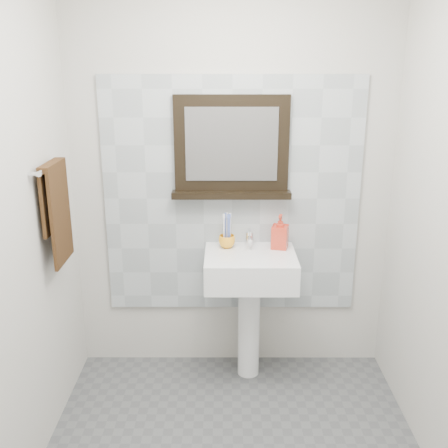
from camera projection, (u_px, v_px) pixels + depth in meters
The scene contains 11 objects.
back_wall at pixel (232, 182), 3.26m from camera, with size 2.00×0.01×2.50m, color beige.
front_wall at pixel (245, 404), 1.17m from camera, with size 2.00×0.01×2.50m, color beige.
left_wall at pixel (0, 241), 2.22m from camera, with size 0.01×2.20×2.50m, color beige.
splashback at pixel (232, 198), 3.28m from camera, with size 1.60×0.02×1.50m, color #A4ADB1.
pedestal_sink at pixel (250, 281), 3.22m from camera, with size 0.55×0.44×0.96m.
toothbrush_cup at pixel (227, 241), 3.26m from camera, with size 0.10×0.10×0.08m, color #FFA71E.
toothbrushes at pixel (227, 229), 3.23m from camera, with size 0.05×0.04×0.21m.
soap_dispenser at pixel (280, 232), 3.23m from camera, with size 0.10×0.10×0.21m, color red.
framed_mirror at pixel (231, 149), 3.16m from camera, with size 0.73×0.11×0.62m.
towel_bar at pixel (51, 166), 2.72m from camera, with size 0.07×0.40×0.03m.
hand_towel at pixel (56, 205), 2.78m from camera, with size 0.06×0.30×0.55m.
Camera 1 is at (-0.05, -2.09, 1.99)m, focal length 42.00 mm.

